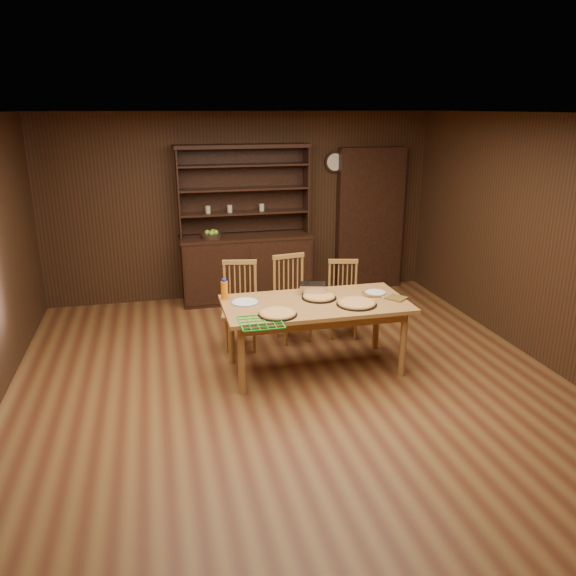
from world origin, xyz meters
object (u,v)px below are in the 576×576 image
object	(u,v)px
chair_left	(240,302)
chair_right	(343,296)
dining_table	(315,310)
juice_bottle	(224,290)
chair_center	(291,295)
china_hutch	(246,259)

from	to	relation	value
chair_left	chair_right	world-z (taller)	chair_left
dining_table	juice_bottle	distance (m)	0.96
chair_left	chair_center	size ratio (longest dim) A/B	0.99
dining_table	juice_bottle	world-z (taller)	juice_bottle
china_hutch	dining_table	world-z (taller)	china_hutch
chair_center	chair_right	bearing A→B (deg)	-11.93
dining_table	chair_left	world-z (taller)	chair_left
chair_left	chair_right	distance (m)	1.26
dining_table	chair_center	distance (m)	0.91
china_hutch	juice_bottle	distance (m)	2.20
chair_left	juice_bottle	world-z (taller)	chair_left
chair_left	chair_right	size ratio (longest dim) A/B	1.09
china_hutch	chair_right	distance (m)	1.81
dining_table	chair_center	xyz separation A→B (m)	(-0.03, 0.90, -0.13)
chair_center	chair_right	distance (m)	0.63
chair_right	chair_center	bearing A→B (deg)	-169.49
china_hutch	chair_left	xyz separation A→B (m)	(-0.34, -1.61, -0.07)
chair_right	juice_bottle	distance (m)	1.63
china_hutch	chair_center	size ratio (longest dim) A/B	2.15
chair_right	juice_bottle	bearing A→B (deg)	-146.22
dining_table	chair_center	bearing A→B (deg)	91.89
china_hutch	dining_table	distance (m)	2.45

